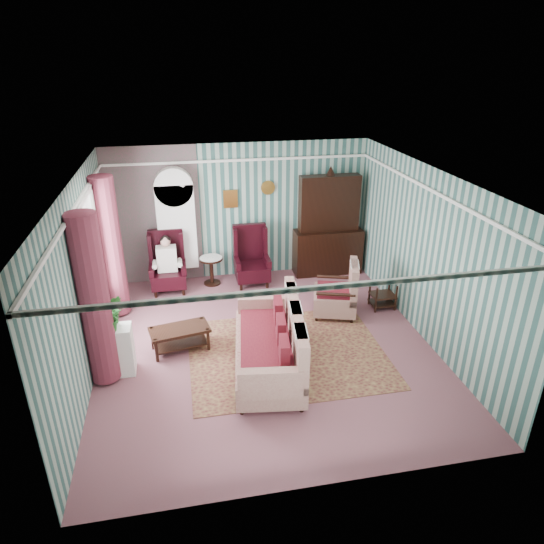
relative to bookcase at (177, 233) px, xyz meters
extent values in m
plane|color=#824C55|center=(1.35, -2.84, -1.12)|extent=(6.00, 6.00, 0.00)
cube|color=#345F59|center=(1.35, 0.16, 0.33)|extent=(5.50, 0.02, 2.90)
cube|color=#345F59|center=(1.35, -5.84, 0.33)|extent=(5.50, 0.02, 2.90)
cube|color=#345F59|center=(-1.40, -2.84, 0.33)|extent=(0.02, 6.00, 2.90)
cube|color=#345F59|center=(4.10, -2.84, 0.33)|extent=(0.02, 6.00, 2.90)
cube|color=silver|center=(1.35, -2.84, 1.78)|extent=(5.50, 6.00, 0.02)
cube|color=#914A64|center=(-0.45, 0.15, 0.33)|extent=(1.90, 0.01, 2.90)
cube|color=white|center=(1.35, -2.84, 1.43)|extent=(5.50, 6.00, 0.05)
cube|color=white|center=(-1.37, -2.24, 0.43)|extent=(0.04, 1.50, 1.90)
cylinder|color=brown|center=(-1.20, -3.29, 0.23)|extent=(0.44, 0.44, 2.60)
cylinder|color=brown|center=(-1.20, -1.19, 0.23)|extent=(0.44, 0.44, 2.60)
cube|color=#AF772E|center=(1.15, 0.13, 0.63)|extent=(0.30, 0.03, 0.38)
cube|color=silver|center=(0.00, 0.00, 0.00)|extent=(0.80, 0.28, 2.24)
cube|color=black|center=(3.25, -0.12, 0.06)|extent=(1.50, 0.56, 2.36)
cube|color=black|center=(-0.25, -0.39, -0.50)|extent=(0.76, 0.80, 1.25)
cube|color=black|center=(1.50, -0.39, -0.50)|extent=(0.76, 0.80, 1.25)
cylinder|color=black|center=(0.65, -0.24, -0.82)|extent=(0.50, 0.50, 0.60)
cube|color=black|center=(3.82, -1.94, -0.85)|extent=(0.45, 0.38, 0.54)
cube|color=white|center=(-1.05, -3.14, -0.72)|extent=(0.55, 0.35, 0.80)
cube|color=#4A1E18|center=(1.65, -3.14, -1.11)|extent=(3.20, 2.60, 0.01)
cube|color=beige|center=(1.26, -3.53, -0.59)|extent=(1.19, 2.34, 1.05)
cube|color=#C2BB96|center=(2.83, -2.00, -0.68)|extent=(1.07, 1.08, 0.88)
cube|color=black|center=(-0.07, -2.69, -0.91)|extent=(1.04, 0.66, 0.41)
imported|color=#24531A|center=(-1.04, -3.22, -0.10)|extent=(0.42, 0.37, 0.45)
imported|color=#19501D|center=(-1.01, -2.99, -0.08)|extent=(0.27, 0.23, 0.47)
imported|color=#1C4917|center=(-1.15, -3.06, -0.14)|extent=(0.21, 0.21, 0.36)
camera|label=1|loc=(0.12, -9.72, 3.46)|focal=32.00mm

